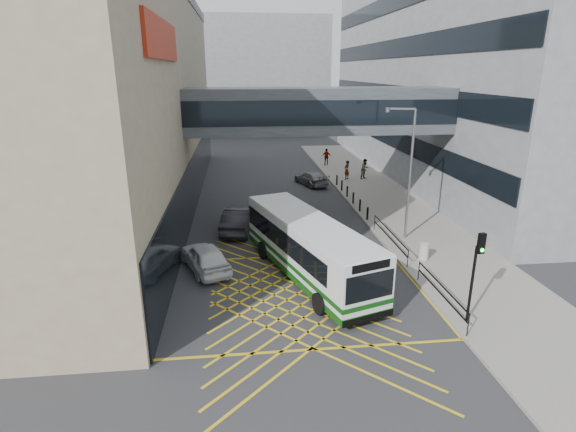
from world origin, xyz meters
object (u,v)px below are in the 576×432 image
object	(u,v)px
car_silver	(311,178)
litter_bin	(424,251)
traffic_light	(476,265)
bus	(307,246)
pedestrian_c	(327,157)
pedestrian_b	(365,169)
street_lamp	(408,166)
car_white	(205,257)
car_dark	(239,219)
pedestrian_a	(347,170)

from	to	relation	value
car_silver	litter_bin	distance (m)	18.26
traffic_light	litter_bin	distance (m)	6.84
bus	litter_bin	bearing A→B (deg)	-9.37
litter_bin	pedestrian_c	xyz separation A→B (m)	(-0.40, 26.03, 0.44)
bus	traffic_light	bearing A→B (deg)	-60.42
bus	pedestrian_b	xyz separation A→B (m)	(8.66, 20.13, -0.52)
traffic_light	street_lamp	size ratio (longest dim) A/B	0.50
car_silver	street_lamp	size ratio (longest dim) A/B	0.54
car_white	pedestrian_c	size ratio (longest dim) A/B	2.66
car_dark	car_silver	xyz separation A→B (m)	(6.73, 11.80, -0.13)
bus	pedestrian_c	world-z (taller)	bus
traffic_light	pedestrian_b	bearing A→B (deg)	74.73
street_lamp	pedestrian_a	world-z (taller)	street_lamp
pedestrian_b	pedestrian_c	xyz separation A→B (m)	(-2.38, 6.92, -0.06)
litter_bin	pedestrian_c	size ratio (longest dim) A/B	0.51
car_silver	pedestrian_c	distance (m)	8.64
street_lamp	pedestrian_b	distance (m)	16.21
litter_bin	pedestrian_a	xyz separation A→B (m)	(0.21, 19.09, 0.45)
car_silver	pedestrian_c	xyz separation A→B (m)	(3.01, 8.09, 0.39)
bus	car_silver	distance (m)	19.26
car_white	litter_bin	bearing A→B (deg)	157.05
car_dark	street_lamp	size ratio (longest dim) A/B	0.64
car_white	pedestrian_b	bearing A→B (deg)	-148.20
litter_bin	pedestrian_a	size ratio (longest dim) A/B	0.50
bus	car_silver	bearing A→B (deg)	62.12
car_silver	pedestrian_c	bearing A→B (deg)	-129.66
car_dark	pedestrian_c	xyz separation A→B (m)	(9.74, 19.89, 0.25)
car_silver	street_lamp	bearing A→B (deg)	84.00
pedestrian_b	car_white	bearing A→B (deg)	-162.58
litter_bin	street_lamp	bearing A→B (deg)	89.95
litter_bin	car_dark	bearing A→B (deg)	148.81
bus	pedestrian_a	bearing A→B (deg)	53.00
bus	litter_bin	world-z (taller)	bus
traffic_light	litter_bin	xyz separation A→B (m)	(0.70, 6.47, -2.13)
traffic_light	pedestrian_a	bearing A→B (deg)	78.70
car_dark	pedestrian_a	world-z (taller)	pedestrian_a
car_white	car_dark	size ratio (longest dim) A/B	0.93
pedestrian_a	pedestrian_c	xyz separation A→B (m)	(-0.60, 6.94, -0.01)
litter_bin	pedestrian_a	bearing A→B (deg)	89.38
car_dark	street_lamp	world-z (taller)	street_lamp
bus	traffic_light	size ratio (longest dim) A/B	2.81
car_dark	pedestrian_a	bearing A→B (deg)	-118.67
car_white	pedestrian_b	world-z (taller)	pedestrian_b
car_white	litter_bin	xyz separation A→B (m)	(11.94, -0.25, -0.14)
pedestrian_b	pedestrian_a	bearing A→B (deg)	144.32
bus	pedestrian_b	bearing A→B (deg)	48.60
car_white	traffic_light	bearing A→B (deg)	127.39
bus	car_silver	xyz separation A→B (m)	(3.26, 18.96, -0.97)
pedestrian_a	pedestrian_b	xyz separation A→B (m)	(1.78, 0.01, 0.06)
traffic_light	pedestrian_c	distance (m)	32.54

